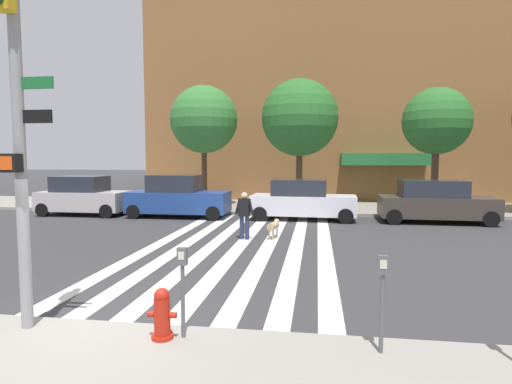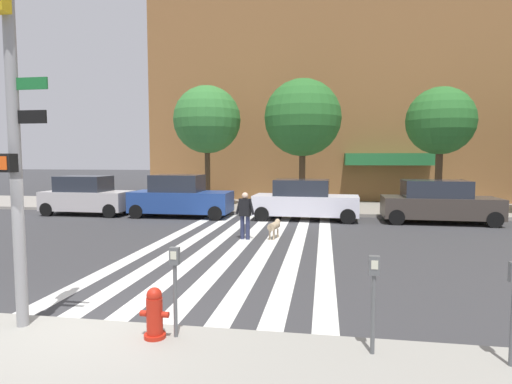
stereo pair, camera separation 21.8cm
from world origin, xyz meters
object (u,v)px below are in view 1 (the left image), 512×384
(parked_car_fourth_in_line, at_px, (435,202))
(street_tree_further, at_px, (437,122))
(fire_hydrant, at_px, (162,314))
(parking_meter_third_along, at_px, (183,280))
(pedestrian_dog_walker, at_px, (244,213))
(traffic_light_pole, at_px, (16,112))
(parked_car_behind_first, at_px, (178,197))
(street_tree_nearest, at_px, (204,120))
(street_tree_middle, at_px, (300,118))
(dog_on_leash, at_px, (274,226))
(parked_car_third_in_line, at_px, (302,201))
(parked_car_near_curb, at_px, (83,196))
(pedestrian_bystander, at_px, (456,193))
(parking_meter_curbside, at_px, (382,290))

(parked_car_fourth_in_line, xyz_separation_m, street_tree_further, (0.65, 2.63, 3.69))
(fire_hydrant, bearing_deg, street_tree_further, 63.26)
(parking_meter_third_along, relative_size, pedestrian_dog_walker, 0.83)
(traffic_light_pole, height_order, parked_car_behind_first, traffic_light_pole)
(parked_car_fourth_in_line, xyz_separation_m, pedestrian_dog_walker, (-7.60, -4.92, 0.02))
(traffic_light_pole, bearing_deg, street_tree_nearest, 95.78)
(fire_hydrant, relative_size, street_tree_middle, 0.11)
(pedestrian_dog_walker, xyz_separation_m, dog_on_leash, (0.99, 0.31, -0.48))
(fire_hydrant, bearing_deg, parked_car_fourth_in_line, 60.98)
(parked_car_third_in_line, height_order, pedestrian_dog_walker, parked_car_third_in_line)
(fire_hydrant, relative_size, dog_on_leash, 0.71)
(parking_meter_third_along, distance_m, parked_car_near_curb, 16.26)
(parking_meter_third_along, relative_size, parked_car_behind_first, 0.29)
(fire_hydrant, bearing_deg, parking_meter_third_along, 16.47)
(traffic_light_pole, relative_size, parked_car_behind_first, 1.22)
(street_tree_further, relative_size, pedestrian_bystander, 3.73)
(parked_car_behind_first, relative_size, street_tree_further, 0.78)
(traffic_light_pole, xyz_separation_m, parked_car_near_curb, (-6.95, 13.24, -2.59))
(traffic_light_pole, relative_size, street_tree_further, 0.95)
(parked_car_third_in_line, distance_m, street_tree_further, 7.86)
(parking_meter_curbside, bearing_deg, parked_car_behind_first, 119.35)
(parking_meter_third_along, distance_m, dog_on_leash, 8.62)
(traffic_light_pole, height_order, street_tree_further, street_tree_further)
(fire_hydrant, xyz_separation_m, street_tree_nearest, (-3.95, 16.71, 4.39))
(parking_meter_curbside, bearing_deg, parking_meter_third_along, 178.36)
(parked_car_behind_first, distance_m, parked_car_fourth_in_line, 11.69)
(parked_car_fourth_in_line, bearing_deg, street_tree_further, 76.16)
(traffic_light_pole, height_order, parked_car_third_in_line, traffic_light_pole)
(parking_meter_third_along, xyz_separation_m, pedestrian_bystander, (8.84, 16.06, 0.05))
(parked_car_near_curb, bearing_deg, parked_car_fourth_in_line, 0.00)
(parked_car_near_curb, bearing_deg, dog_on_leash, -24.80)
(parked_car_behind_first, height_order, street_tree_middle, street_tree_middle)
(parked_car_third_in_line, xyz_separation_m, street_tree_middle, (-0.29, 3.13, 4.03))
(parking_meter_curbside, distance_m, pedestrian_dog_walker, 9.01)
(parked_car_fourth_in_line, relative_size, pedestrian_bystander, 2.93)
(street_tree_nearest, xyz_separation_m, street_tree_further, (11.96, -0.81, -0.32))
(parking_meter_third_along, height_order, parked_car_behind_first, parked_car_behind_first)
(parking_meter_curbside, xyz_separation_m, pedestrian_bystander, (5.99, 16.14, 0.05))
(street_tree_nearest, bearing_deg, dog_on_leash, -59.64)
(parking_meter_third_along, height_order, pedestrian_bystander, pedestrian_bystander)
(parked_car_fourth_in_line, height_order, street_tree_further, street_tree_further)
(pedestrian_bystander, bearing_deg, street_tree_middle, 178.06)
(parked_car_third_in_line, bearing_deg, dog_on_leash, -100.32)
(parking_meter_third_along, height_order, parked_car_third_in_line, parked_car_third_in_line)
(fire_hydrant, xyz_separation_m, street_tree_further, (8.01, 15.91, 4.08))
(fire_hydrant, relative_size, parked_car_third_in_line, 0.16)
(fire_hydrant, distance_m, dog_on_leash, 8.71)
(fire_hydrant, height_order, pedestrian_bystander, pedestrian_bystander)
(fire_hydrant, distance_m, pedestrian_bystander, 18.56)
(street_tree_nearest, height_order, dog_on_leash, street_tree_nearest)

